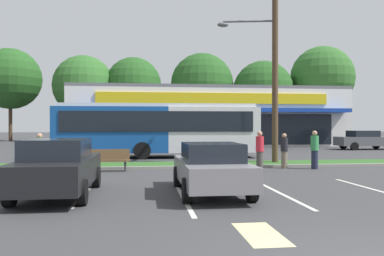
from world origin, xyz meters
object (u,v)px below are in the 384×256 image
object	(u,v)px
car_0	(365,140)
pedestrian_near_bench	(260,151)
pedestrian_by_pole	(284,151)
pedestrian_far	(40,154)
city_bus	(158,129)
car_2	(211,168)
pedestrian_mid	(315,150)
bus_stop_bench	(110,160)
utility_pole	(272,58)
car_1	(59,167)

from	to	relation	value
car_0	pedestrian_near_bench	world-z (taller)	pedestrian_near_bench
pedestrian_by_pole	pedestrian_far	size ratio (longest dim) A/B	0.97
car_0	city_bus	bearing A→B (deg)	-160.07
car_2	car_0	bearing A→B (deg)	-40.04
car_2	pedestrian_near_bench	world-z (taller)	pedestrian_near_bench
pedestrian_near_bench	pedestrian_by_pole	distance (m)	1.56
car_2	pedestrian_far	size ratio (longest dim) A/B	2.70
pedestrian_mid	pedestrian_near_bench	bearing A→B (deg)	-164.02
bus_stop_bench	car_0	world-z (taller)	car_0
car_2	pedestrian_mid	xyz separation A→B (m)	(5.68, 5.73, 0.12)
city_bus	bus_stop_bench	size ratio (longest dim) A/B	7.64
bus_stop_bench	car_0	distance (m)	23.49
city_bus	utility_pole	bearing A→B (deg)	-40.41
city_bus	pedestrian_by_pole	distance (m)	8.74
utility_pole	city_bus	world-z (taller)	utility_pole
pedestrian_mid	pedestrian_far	world-z (taller)	pedestrian_mid
pedestrian_by_pole	pedestrian_mid	bearing A→B (deg)	141.98
city_bus	pedestrian_near_bench	size ratio (longest dim) A/B	7.19
car_0	pedestrian_by_pole	bearing A→B (deg)	-131.93
car_1	pedestrian_mid	xyz separation A→B (m)	(9.89, 5.60, 0.07)
city_bus	car_1	bearing A→B (deg)	-102.34
car_1	pedestrian_near_bench	distance (m)	9.00
car_1	car_2	xyz separation A→B (m)	(4.20, -0.13, -0.05)
pedestrian_near_bench	pedestrian_far	size ratio (longest dim) A/B	1.04
city_bus	car_2	xyz separation A→B (m)	(1.03, -12.93, -1.02)
car_0	car_2	xyz separation A→B (m)	(-16.07, -19.13, -0.05)
utility_pole	city_bus	bearing A→B (deg)	138.01
city_bus	pedestrian_near_bench	xyz separation A→B (m)	(4.10, -7.49, -0.91)
car_1	pedestrian_by_pole	size ratio (longest dim) A/B	2.88
bus_stop_bench	car_0	bearing A→B (deg)	-145.50
utility_pole	car_2	bearing A→B (deg)	-119.30
car_2	pedestrian_near_bench	xyz separation A→B (m)	(3.07, 5.43, 0.11)
bus_stop_bench	car_1	size ratio (longest dim) A/B	0.35
car_1	pedestrian_near_bench	bearing A→B (deg)	-53.91
car_1	pedestrian_far	bearing A→B (deg)	19.34
utility_pole	pedestrian_by_pole	distance (m)	4.86
car_0	pedestrian_far	size ratio (longest dim) A/B	2.88
city_bus	car_1	size ratio (longest dim) A/B	2.67
car_1	pedestrian_far	distance (m)	5.43
car_1	pedestrian_by_pole	xyz separation A→B (m)	(8.65, 6.05, 0.00)
car_0	car_2	bearing A→B (deg)	-130.04
car_0	pedestrian_by_pole	world-z (taller)	pedestrian_by_pole
city_bus	pedestrian_far	distance (m)	9.19
car_2	pedestrian_mid	size ratio (longest dim) A/B	2.57
pedestrian_far	pedestrian_mid	bearing A→B (deg)	21.03
car_2	utility_pole	bearing A→B (deg)	-29.30
pedestrian_far	city_bus	bearing A→B (deg)	75.77
city_bus	pedestrian_far	xyz separation A→B (m)	(-4.97, -7.67, -0.95)
bus_stop_bench	pedestrian_mid	distance (m)	8.97
bus_stop_bench	pedestrian_mid	world-z (taller)	pedestrian_mid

